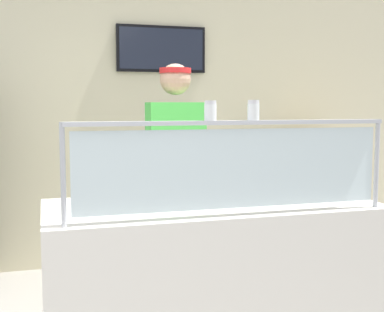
{
  "coord_description": "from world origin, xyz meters",
  "views": [
    {
      "loc": [
        0.02,
        -2.19,
        1.48
      ],
      "look_at": [
        0.79,
        0.43,
        1.21
      ],
      "focal_mm": 47.68,
      "sensor_mm": 36.0,
      "label": 1
    }
  ],
  "objects_px": {
    "pizza_server": "(181,195)",
    "parmesan_shaker": "(210,112)",
    "pizza_tray": "(189,198)",
    "pepper_flake_shaker": "(253,111)",
    "worker_figure": "(176,175)",
    "pizza_box_stack": "(322,151)"
  },
  "relations": [
    {
      "from": "worker_figure",
      "to": "pizza_server",
      "type": "bearing_deg",
      "value": -102.41
    },
    {
      "from": "pepper_flake_shaker",
      "to": "worker_figure",
      "type": "relative_size",
      "value": 0.05
    },
    {
      "from": "pizza_server",
      "to": "worker_figure",
      "type": "xyz_separation_m",
      "value": [
        0.15,
        0.67,
        0.02
      ]
    },
    {
      "from": "pizza_tray",
      "to": "pizza_box_stack",
      "type": "bearing_deg",
      "value": 41.38
    },
    {
      "from": "parmesan_shaker",
      "to": "worker_figure",
      "type": "height_order",
      "value": "worker_figure"
    },
    {
      "from": "pizza_tray",
      "to": "pepper_flake_shaker",
      "type": "bearing_deg",
      "value": -66.7
    },
    {
      "from": "pizza_server",
      "to": "parmesan_shaker",
      "type": "relative_size",
      "value": 3.0
    },
    {
      "from": "pizza_tray",
      "to": "parmesan_shaker",
      "type": "height_order",
      "value": "parmesan_shaker"
    },
    {
      "from": "pizza_tray",
      "to": "pepper_flake_shaker",
      "type": "xyz_separation_m",
      "value": [
        0.19,
        -0.45,
        0.48
      ]
    },
    {
      "from": "worker_figure",
      "to": "pizza_box_stack",
      "type": "distance_m",
      "value": 1.88
    },
    {
      "from": "pizza_tray",
      "to": "parmesan_shaker",
      "type": "bearing_deg",
      "value": -92.92
    },
    {
      "from": "parmesan_shaker",
      "to": "worker_figure",
      "type": "distance_m",
      "value": 1.19
    },
    {
      "from": "pizza_tray",
      "to": "worker_figure",
      "type": "height_order",
      "value": "worker_figure"
    },
    {
      "from": "worker_figure",
      "to": "pizza_box_stack",
      "type": "bearing_deg",
      "value": 28.33
    },
    {
      "from": "pizza_tray",
      "to": "pizza_server",
      "type": "relative_size",
      "value": 1.44
    },
    {
      "from": "pepper_flake_shaker",
      "to": "pizza_server",
      "type": "bearing_deg",
      "value": 119.55
    },
    {
      "from": "worker_figure",
      "to": "pizza_tray",
      "type": "bearing_deg",
      "value": -98.57
    },
    {
      "from": "pizza_tray",
      "to": "worker_figure",
      "type": "xyz_separation_m",
      "value": [
        0.1,
        0.65,
        0.04
      ]
    },
    {
      "from": "pizza_server",
      "to": "pizza_box_stack",
      "type": "relative_size",
      "value": 0.56
    },
    {
      "from": "pepper_flake_shaker",
      "to": "pizza_box_stack",
      "type": "bearing_deg",
      "value": 51.92
    },
    {
      "from": "pizza_server",
      "to": "pepper_flake_shaker",
      "type": "distance_m",
      "value": 0.68
    },
    {
      "from": "pizza_box_stack",
      "to": "pepper_flake_shaker",
      "type": "bearing_deg",
      "value": -128.08
    }
  ]
}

